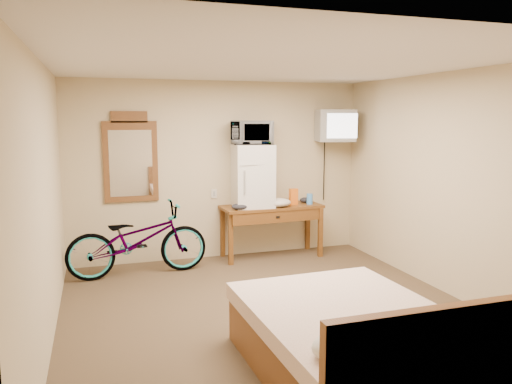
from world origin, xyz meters
TOP-DOWN VIEW (x-y plane):
  - room at (-0.00, 0.00)m, footprint 4.60×4.64m
  - desk at (0.70, 2.00)m, footprint 1.46×0.62m
  - mini_fridge at (0.42, 2.04)m, footprint 0.57×0.55m
  - microwave at (0.42, 2.04)m, footprint 0.68×0.57m
  - snack_bag at (1.03, 2.01)m, footprint 0.12×0.08m
  - blue_cup at (1.26, 1.97)m, footprint 0.09×0.09m
  - cloth_cream at (0.73, 1.90)m, footprint 0.40×0.31m
  - cloth_dark_a at (0.18, 1.85)m, footprint 0.23×0.17m
  - cloth_dark_b at (1.26, 2.10)m, footprint 0.17×0.14m
  - crt_television at (1.67, 2.02)m, footprint 0.61×0.65m
  - wall_mirror at (-1.22, 2.27)m, footprint 0.71×0.04m
  - bicycle at (-1.20, 1.74)m, footprint 1.79×0.73m
  - bed at (0.15, -1.38)m, footprint 1.50×1.97m

SIDE VIEW (x-z plane):
  - bed at x=0.15m, z-range -0.15..0.75m
  - bicycle at x=-1.20m, z-range 0.00..0.92m
  - desk at x=0.70m, z-range 0.26..1.01m
  - cloth_dark_b at x=1.26m, z-range 0.75..0.83m
  - cloth_dark_a at x=0.18m, z-range 0.75..0.84m
  - cloth_cream at x=0.73m, z-range 0.75..0.87m
  - blue_cup at x=1.26m, z-range 0.75..0.90m
  - snack_bag at x=1.03m, z-range 0.75..0.98m
  - mini_fridge at x=0.42m, z-range 0.75..1.63m
  - room at x=0.00m, z-range 0.00..2.50m
  - wall_mirror at x=-1.22m, z-range 0.85..2.06m
  - microwave at x=0.42m, z-range 1.63..1.95m
  - crt_television at x=1.67m, z-range 1.65..2.10m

